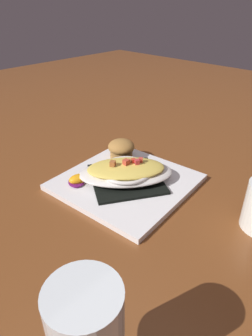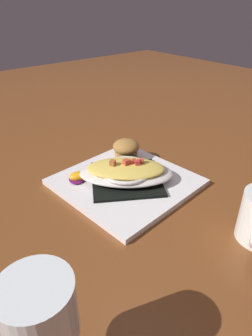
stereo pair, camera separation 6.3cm
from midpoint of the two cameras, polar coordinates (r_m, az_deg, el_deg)
ground_plane at (r=0.66m, az=2.77°, el=-3.25°), size 2.60×2.60×0.00m
square_plate at (r=0.65m, az=2.78°, el=-2.81°), size 0.28×0.28×0.01m
folded_napkin at (r=0.65m, az=2.80°, el=-2.15°), size 0.21×0.21×0.01m
gratin_dish at (r=0.64m, az=2.85°, el=-0.68°), size 0.22×0.23×0.04m
muffin at (r=0.73m, az=2.53°, el=3.68°), size 0.07×0.07×0.05m
orange_garnish at (r=0.65m, az=-6.41°, el=-1.75°), size 0.06×0.06×0.02m
stemmed_glass at (r=0.32m, az=-10.22°, el=-26.39°), size 0.07×0.07×0.14m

